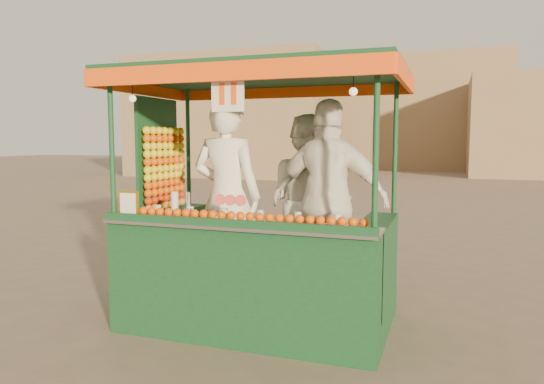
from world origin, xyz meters
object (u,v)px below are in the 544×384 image
(vendor_left, at_px, (227,196))
(vendor_middle, at_px, (307,201))
(juice_cart, at_px, (251,244))
(vendor_right, at_px, (329,201))

(vendor_left, distance_m, vendor_middle, 0.85)
(juice_cart, relative_size, vendor_left, 1.41)
(juice_cart, bearing_deg, vendor_middle, 49.57)
(juice_cart, relative_size, vendor_right, 1.43)
(juice_cart, distance_m, vendor_left, 0.55)
(vendor_middle, height_order, vendor_right, vendor_right)
(juice_cart, distance_m, vendor_right, 0.89)
(vendor_middle, relative_size, vendor_right, 0.94)
(vendor_middle, bearing_deg, juice_cart, 75.96)
(vendor_left, bearing_deg, vendor_middle, -148.70)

